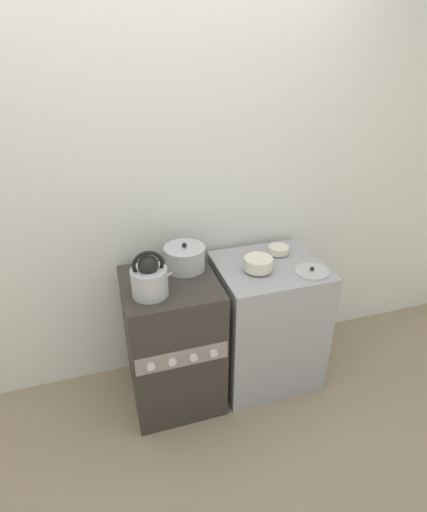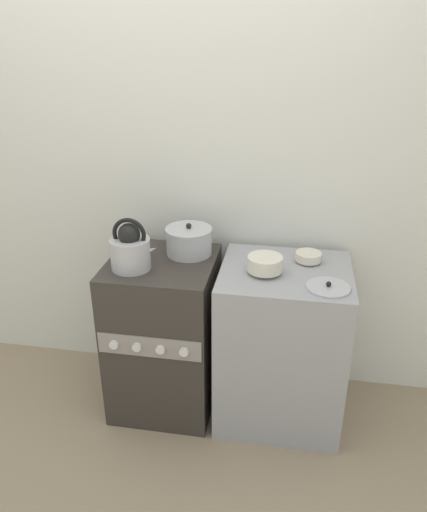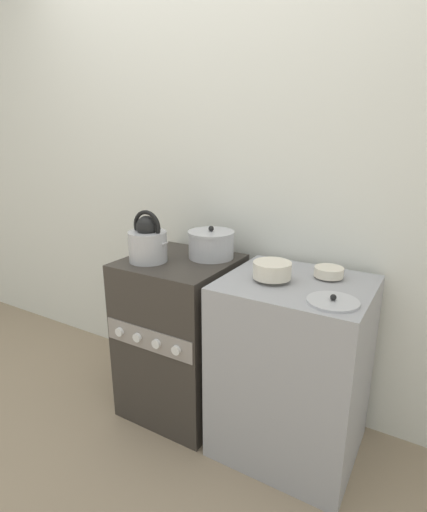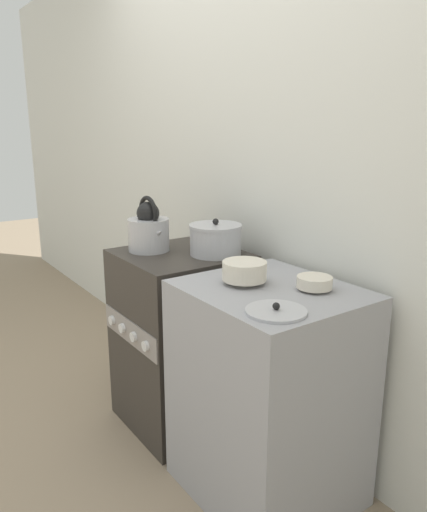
% 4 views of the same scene
% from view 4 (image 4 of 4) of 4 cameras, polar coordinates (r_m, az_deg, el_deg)
% --- Properties ---
extents(ground_plane, '(12.00, 12.00, 0.00)m').
position_cam_4_polar(ground_plane, '(2.54, -8.95, -19.60)').
color(ground_plane, gray).
extents(wall_back, '(7.00, 0.06, 2.50)m').
position_cam_4_polar(wall_back, '(2.43, 3.41, 10.62)').
color(wall_back, silver).
rests_on(wall_back, ground_plane).
extents(stove, '(0.53, 0.55, 0.86)m').
position_cam_4_polar(stove, '(2.44, -3.70, -9.42)').
color(stove, '#332D28').
rests_on(stove, ground_plane).
extents(counter, '(0.63, 0.56, 0.85)m').
position_cam_4_polar(counter, '(2.00, 6.24, -15.32)').
color(counter, '#99999E').
rests_on(counter, ground_plane).
extents(kettle, '(0.23, 0.19, 0.26)m').
position_cam_4_polar(kettle, '(2.33, -7.41, 2.99)').
color(kettle, '#B2B2B7').
rests_on(kettle, stove).
extents(cooking_pot, '(0.24, 0.24, 0.17)m').
position_cam_4_polar(cooking_pot, '(2.24, 0.24, 1.90)').
color(cooking_pot, '#B2B2B7').
rests_on(cooking_pot, stove).
extents(enamel_bowl, '(0.17, 0.17, 0.09)m').
position_cam_4_polar(enamel_bowl, '(1.86, 3.56, -1.72)').
color(enamel_bowl, beige).
rests_on(enamel_bowl, counter).
extents(small_ceramic_bowl, '(0.13, 0.13, 0.05)m').
position_cam_4_polar(small_ceramic_bowl, '(1.82, 11.47, -2.97)').
color(small_ceramic_bowl, beige).
rests_on(small_ceramic_bowl, counter).
extents(loose_pot_lid, '(0.20, 0.20, 0.03)m').
position_cam_4_polar(loose_pot_lid, '(1.60, 7.16, -6.26)').
color(loose_pot_lid, '#B2B2B7').
rests_on(loose_pot_lid, counter).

